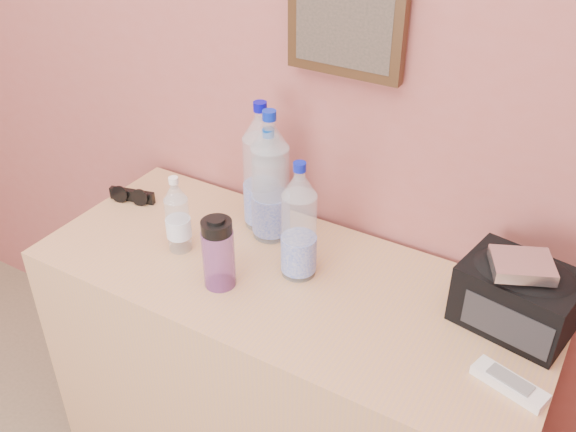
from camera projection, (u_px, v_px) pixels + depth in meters
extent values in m
plane|color=#A05149|center=(287.00, 31.00, 1.63)|extent=(4.00, 0.00, 4.00)
cube|color=#9E7E55|center=(287.00, 389.00, 1.85)|extent=(1.33, 0.55, 0.83)
cylinder|color=silver|center=(262.00, 174.00, 1.74)|extent=(0.10, 0.10, 0.32)
cylinder|color=#0707AF|center=(260.00, 107.00, 1.63)|extent=(0.04, 0.04, 0.02)
cylinder|color=white|center=(270.00, 184.00, 1.69)|extent=(0.10, 0.10, 0.32)
cylinder|color=#0924BA|center=(269.00, 115.00, 1.59)|extent=(0.04, 0.04, 0.02)
cylinder|color=white|center=(269.00, 191.00, 1.70)|extent=(0.09, 0.09, 0.28)
cylinder|color=#073DA4|center=(268.00, 133.00, 1.61)|extent=(0.03, 0.03, 0.02)
cylinder|color=#C7E4FA|center=(299.00, 227.00, 1.56)|extent=(0.09, 0.09, 0.28)
cylinder|color=#0C19AD|center=(300.00, 167.00, 1.47)|extent=(0.03, 0.03, 0.02)
cylinder|color=white|center=(178.00, 219.00, 1.68)|extent=(0.06, 0.06, 0.19)
cylinder|color=white|center=(173.00, 180.00, 1.61)|extent=(0.03, 0.03, 0.02)
cylinder|color=#7A3B91|center=(219.00, 259.00, 1.56)|extent=(0.08, 0.08, 0.15)
cylinder|color=black|center=(216.00, 225.00, 1.51)|extent=(0.08, 0.08, 0.04)
cube|color=white|center=(509.00, 384.00, 1.31)|extent=(0.16, 0.09, 0.02)
cube|color=silver|center=(522.00, 265.00, 1.36)|extent=(0.16, 0.15, 0.03)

